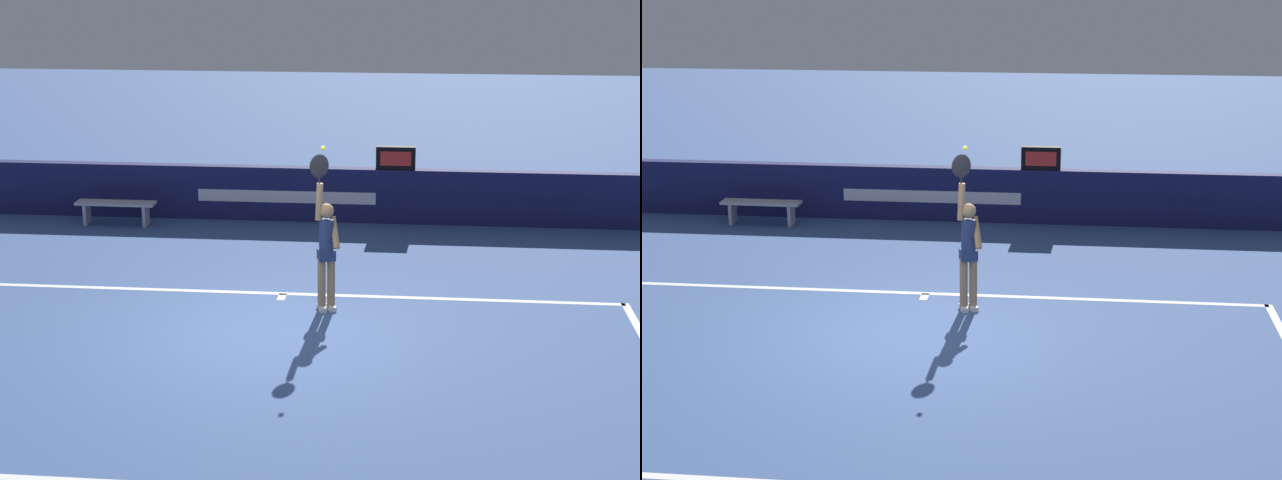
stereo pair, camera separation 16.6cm
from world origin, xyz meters
The scene contains 7 objects.
ground_plane centered at (0.00, 0.00, 0.00)m, with size 60.00×60.00×0.00m, color #3A568E.
court_lines centered at (0.00, -1.19, 0.00)m, with size 10.42×6.03×0.00m.
back_wall centered at (0.00, 6.14, 0.53)m, with size 13.56×0.27×1.05m.
speed_display centered at (1.58, 6.13, 1.27)m, with size 0.75×0.19×0.44m.
tennis_player centered at (0.72, 1.08, 0.96)m, with size 0.48×0.36×2.34m.
tennis_ball centered at (0.71, 0.80, 2.47)m, with size 0.07×0.07×0.07m.
courtside_bench_near centered at (-3.71, 5.45, 0.35)m, with size 1.53×0.38×0.45m.
Camera 1 is at (2.04, -13.15, 5.18)m, focal length 57.96 mm.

